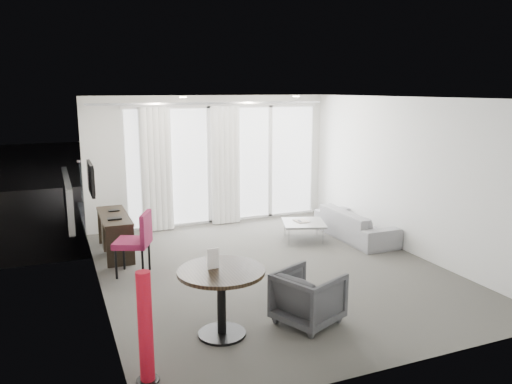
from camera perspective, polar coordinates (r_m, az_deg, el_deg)
name	(u,v)px	position (r m, az deg, el deg)	size (l,w,h in m)	color
floor	(271,269)	(7.78, 1.70, -8.79)	(5.00, 6.00, 0.00)	#494741
ceiling	(272,98)	(7.29, 1.83, 10.72)	(5.00, 6.00, 0.00)	white
wall_left	(96,200)	(6.82, -17.79, -0.93)	(0.00, 6.00, 2.60)	silver
wall_right	(407,176)	(8.74, 16.91, 1.81)	(0.00, 6.00, 2.60)	silver
wall_front	(401,243)	(4.93, 16.24, -5.60)	(5.00, 0.00, 2.60)	silver
window_panel	(225,164)	(10.29, -3.52, 3.17)	(4.00, 0.02, 2.38)	white
window_frame	(226,164)	(10.28, -3.49, 3.16)	(4.10, 0.06, 2.44)	white
curtain_left	(157,170)	(9.77, -11.28, 2.50)	(0.60, 0.20, 2.38)	white
curtain_right	(226,166)	(10.12, -3.49, 3.03)	(0.60, 0.20, 2.38)	white
curtain_track	(213,103)	(9.93, -4.96, 10.08)	(4.80, 0.04, 0.04)	#B2B2B7
downlight_a	(183,97)	(8.51, -8.34, 10.68)	(0.12, 0.12, 0.02)	#FFE0B2
downlight_b	(296,96)	(9.25, 4.60, 10.84)	(0.12, 0.12, 0.02)	#FFE0B2
desk	(115,234)	(8.71, -15.80, -4.68)	(0.45, 1.43, 0.67)	black
tv	(91,178)	(8.23, -18.37, 1.49)	(0.05, 0.80, 0.50)	black
desk_chair	(132,244)	(7.65, -13.97, -5.74)	(0.52, 0.49, 0.96)	maroon
round_table	(222,303)	(5.70, -3.96, -12.50)	(0.97, 0.97, 0.78)	black
menu_card	(213,274)	(5.61, -4.90, -9.27)	(0.13, 0.02, 0.23)	white
red_lamp	(145,328)	(4.91, -12.52, -14.90)	(0.22, 0.22, 1.10)	#B30F21
tub_armchair	(308,297)	(6.03, 5.99, -11.89)	(0.68, 0.70, 0.64)	#37373A
coffee_table	(303,231)	(9.22, 5.44, -4.45)	(0.74, 0.74, 0.33)	gray
remote	(300,221)	(9.17, 5.00, -3.28)	(0.04, 0.14, 0.02)	black
magazine	(301,220)	(9.22, 5.21, -3.21)	(0.24, 0.31, 0.02)	gray
sofa	(355,224)	(9.44, 11.28, -3.60)	(1.84, 0.72, 0.54)	gray
terrace_slab	(205,208)	(11.95, -5.81, -1.82)	(5.60, 3.00, 0.12)	#4D4D50
rattan_chair_a	(218,184)	(12.28, -4.40, 0.93)	(0.59, 0.59, 0.87)	brown
rattan_chair_b	(263,178)	(13.00, 0.77, 1.64)	(0.62, 0.62, 0.90)	brown
rattan_table	(257,199)	(11.48, 0.06, -0.83)	(0.47, 0.47, 0.47)	brown
balustrade	(189,175)	(13.21, -7.67, 1.91)	(5.50, 0.06, 1.05)	#B2B2B7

